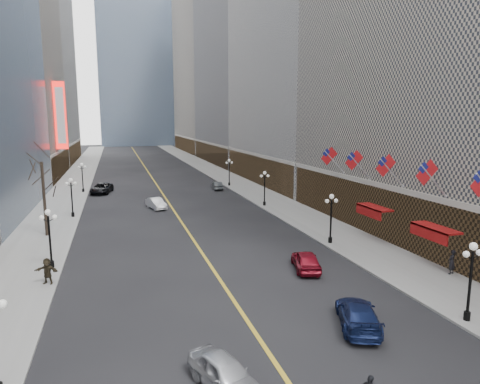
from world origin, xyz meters
TOP-DOWN VIEW (x-y plane):
  - sidewalk_east at (14.00, 70.00)m, footprint 6.00×230.00m
  - sidewalk_west at (-14.00, 70.00)m, footprint 6.00×230.00m
  - lane_line at (0.00, 80.00)m, footprint 0.25×200.00m
  - bldg_east_c at (29.88, 106.00)m, footprint 26.60×40.60m
  - bldg_east_d at (29.90, 149.00)m, footprint 26.60×46.60m
  - bldg_west_d at (-29.92, 121.00)m, footprint 26.60×38.60m
  - streetlamp_east_0 at (11.80, 14.00)m, footprint 1.26×0.44m
  - streetlamp_east_1 at (11.80, 30.00)m, footprint 1.26×0.44m
  - streetlamp_east_2 at (11.80, 48.00)m, footprint 1.26×0.44m
  - streetlamp_east_3 at (11.80, 66.00)m, footprint 1.26×0.44m
  - streetlamp_west_1 at (-11.80, 30.00)m, footprint 1.26×0.44m
  - streetlamp_west_2 at (-11.80, 48.00)m, footprint 1.26×0.44m
  - streetlamp_west_3 at (-11.80, 66.00)m, footprint 1.26×0.44m
  - flag_2 at (15.31, 22.00)m, footprint 2.87×0.12m
  - flag_3 at (15.31, 27.00)m, footprint 2.87×0.12m
  - flag_4 at (15.31, 32.00)m, footprint 2.87×0.12m
  - flag_5 at (15.31, 37.00)m, footprint 2.87×0.12m
  - awning_b at (16.11, 22.00)m, footprint 1.40×4.00m
  - awning_c at (16.11, 30.00)m, footprint 1.40×4.00m
  - theatre_marquee at (-15.88, 80.00)m, footprint 2.00×0.55m
  - tree_west_far at (-13.50, 40.00)m, footprint 3.60×3.60m
  - car_nb_near at (-2.75, 12.00)m, footprint 2.98×4.48m
  - car_nb_mid at (-2.00, 50.57)m, footprint 2.50×4.39m
  - car_nb_far at (-9.00, 64.59)m, footprint 3.74×6.12m
  - car_sb_near at (5.65, 15.30)m, footprint 3.72×5.36m
  - car_sb_mid at (6.76, 24.40)m, footprint 2.79×4.70m
  - car_sb_far at (9.00, 63.11)m, footprint 1.75×4.07m
  - ped_ne_corner at (16.40, 20.25)m, footprint 0.78×0.66m
  - ped_west_far at (-11.60, 26.49)m, footprint 1.74×1.10m

SIDE VIEW (x-z plane):
  - lane_line at x=0.00m, z-range 0.00..0.02m
  - sidewalk_east at x=14.00m, z-range 0.00..0.15m
  - sidewalk_west at x=-14.00m, z-range 0.00..0.15m
  - car_sb_far at x=9.00m, z-range 0.00..1.31m
  - car_nb_mid at x=-2.00m, z-range 0.00..1.37m
  - car_nb_near at x=-2.75m, z-range 0.00..1.42m
  - car_sb_near at x=5.65m, z-range 0.00..1.44m
  - car_sb_mid at x=6.76m, z-range 0.00..1.50m
  - car_nb_far at x=-9.00m, z-range 0.00..1.59m
  - ped_west_far at x=-11.60m, z-range 0.15..1.96m
  - ped_ne_corner at x=16.40m, z-range 0.15..1.97m
  - streetlamp_east_0 at x=11.80m, z-range 0.64..5.16m
  - streetlamp_east_1 at x=11.80m, z-range 0.64..5.16m
  - streetlamp_east_2 at x=11.80m, z-range 0.64..5.16m
  - streetlamp_east_3 at x=11.80m, z-range 0.64..5.16m
  - streetlamp_west_1 at x=-11.80m, z-range 0.64..5.16m
  - streetlamp_west_2 at x=-11.80m, z-range 0.64..5.16m
  - streetlamp_west_3 at x=-11.80m, z-range 0.64..5.16m
  - awning_b at x=16.11m, z-range 2.62..3.54m
  - awning_c at x=16.11m, z-range 2.62..3.54m
  - tree_west_far at x=-13.50m, z-range 2.28..10.20m
  - flag_2 at x=15.31m, z-range 5.85..8.72m
  - flag_3 at x=15.31m, z-range 5.85..8.72m
  - flag_4 at x=15.31m, z-range 5.85..8.72m
  - flag_5 at x=15.31m, z-range 5.85..8.72m
  - theatre_marquee at x=-15.88m, z-range 6.00..18.00m
  - bldg_east_c at x=29.88m, z-range -0.22..48.58m
  - bldg_east_d at x=29.90m, z-range -0.23..62.57m
  - bldg_west_d at x=-29.92m, z-range -0.23..72.57m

